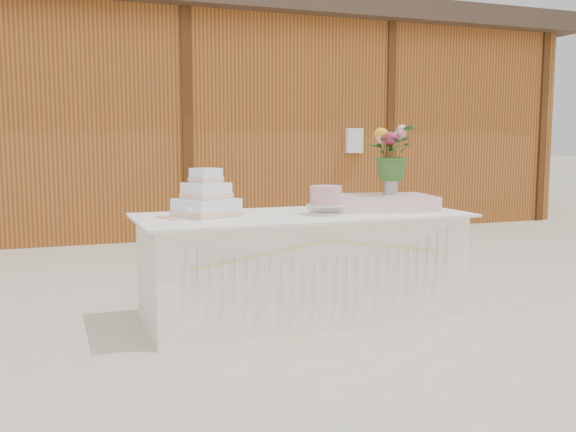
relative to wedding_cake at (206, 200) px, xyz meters
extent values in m
plane|color=beige|center=(0.69, -0.11, -0.88)|extent=(80.00, 80.00, 0.00)
cube|color=#9D5921|center=(0.69, 5.89, 0.62)|extent=(12.00, 4.00, 3.00)
cube|color=#3B2C21|center=(0.69, 5.89, 2.27)|extent=(12.60, 4.60, 0.30)
cube|color=white|center=(0.69, -0.11, -0.51)|extent=(2.28, 0.88, 0.75)
cube|color=white|center=(0.69, -0.11, -0.12)|extent=(2.40, 1.00, 0.02)
cube|color=white|center=(0.00, 0.00, -0.05)|extent=(0.48, 0.48, 0.12)
cube|color=#FFC5A1|center=(0.00, 0.00, -0.09)|extent=(0.49, 0.49, 0.03)
cube|color=white|center=(0.00, 0.00, 0.07)|extent=(0.34, 0.34, 0.11)
cube|color=#FFC5A1|center=(0.00, 0.00, 0.03)|extent=(0.36, 0.36, 0.03)
cube|color=white|center=(0.00, 0.00, 0.17)|extent=(0.22, 0.22, 0.10)
cube|color=#FFC5A1|center=(0.00, 0.00, 0.15)|extent=(0.24, 0.24, 0.03)
cylinder|color=silver|center=(0.83, -0.21, -0.11)|extent=(0.25, 0.25, 0.02)
cylinder|color=silver|center=(0.83, -0.21, -0.08)|extent=(0.07, 0.07, 0.05)
cylinder|color=silver|center=(0.83, -0.21, -0.05)|extent=(0.29, 0.29, 0.01)
cylinder|color=#D89C9B|center=(0.83, -0.21, 0.03)|extent=(0.23, 0.23, 0.13)
cube|color=beige|center=(1.30, -0.06, -0.06)|extent=(0.97, 0.67, 0.11)
cylinder|color=#A5A5A9|center=(1.47, -0.01, 0.08)|extent=(0.11, 0.11, 0.16)
imported|color=#305B24|center=(1.47, -0.01, 0.37)|extent=(0.51, 0.49, 0.43)
camera|label=1|loc=(-1.06, -4.41, 0.42)|focal=40.00mm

